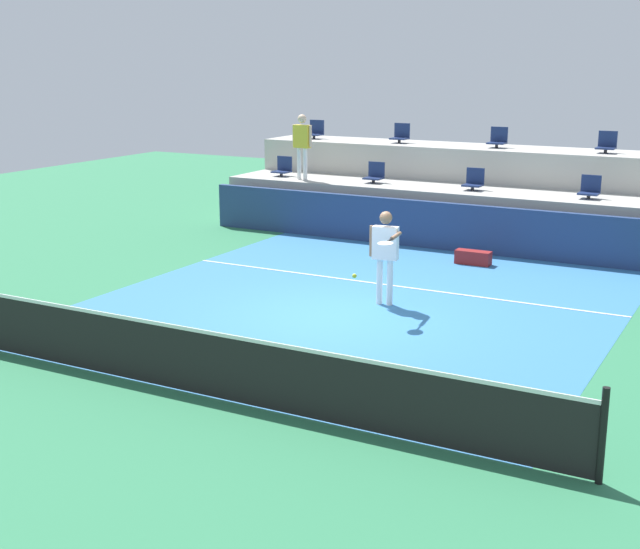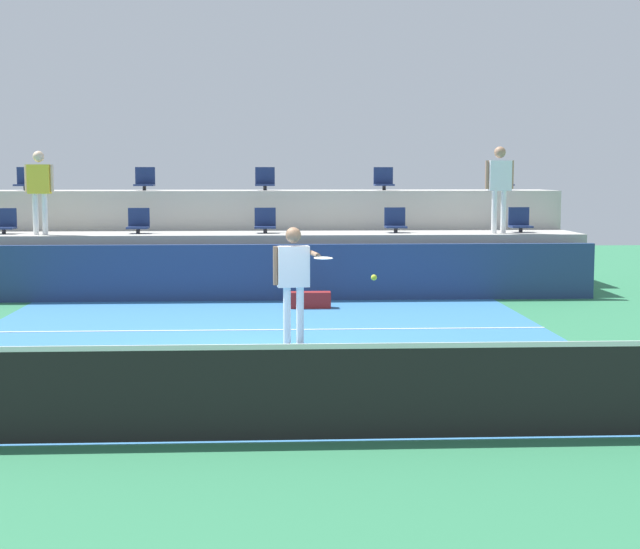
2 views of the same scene
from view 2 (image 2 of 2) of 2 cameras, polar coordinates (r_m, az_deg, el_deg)
name	(u,v)px [view 2 (image 2 of 2)]	position (r m, az deg, el deg)	size (l,w,h in m)	color
ground_plane	(264,359)	(12.89, -3.38, -5.05)	(40.00, 40.00, 0.00)	#2D754C
court_inner_paint	(264,346)	(13.87, -3.35, -4.24)	(9.00, 10.00, 0.01)	teal
court_service_line	(265,330)	(15.25, -3.31, -3.29)	(9.00, 0.06, 0.00)	white
tennis_net	(260,389)	(8.87, -3.58, -6.83)	(10.48, 0.08, 1.07)	black
sponsor_backboard	(266,273)	(18.75, -3.25, 0.12)	(13.00, 0.16, 1.10)	navy
seating_tier_lower	(266,263)	(20.03, -3.24, 0.71)	(13.00, 1.80, 1.25)	#ADAAA3
seating_tier_upper	(266,237)	(21.80, -3.22, 2.26)	(13.00, 1.80, 2.10)	#ADAAA3
stadium_chair_lower_far_left	(5,223)	(20.64, -18.22, 2.91)	(0.44, 0.40, 0.52)	#2D2D33
stadium_chair_lower_left	(138,223)	(20.09, -10.74, 3.03)	(0.44, 0.40, 0.52)	#2D2D33
stadium_chair_lower_center	(265,223)	(19.91, -3.28, 3.10)	(0.44, 0.40, 0.52)	#2D2D33
stadium_chair_lower_right	(395,222)	(20.08, 4.50, 3.12)	(0.44, 0.40, 0.52)	#2D2D33
stadium_chair_lower_far_right	(520,222)	(20.58, 11.79, 3.08)	(0.44, 0.40, 0.52)	#2D2D33
stadium_chair_upper_far_left	(26,181)	(22.35, -17.07, 5.34)	(0.44, 0.40, 0.52)	#2D2D33
stadium_chair_upper_left	(145,181)	(21.86, -10.37, 5.50)	(0.44, 0.40, 0.52)	#2D2D33
stadium_chair_upper_center	(265,181)	(21.68, -3.29, 5.58)	(0.44, 0.40, 0.52)	#2D2D33
stadium_chair_upper_right	(384,181)	(21.83, 3.81, 5.58)	(0.44, 0.40, 0.52)	#2D2D33
stadium_chair_upper_far_right	(502,181)	(22.31, 10.76, 5.50)	(0.44, 0.40, 0.52)	#2D2D33
tennis_player	(294,273)	(13.82, -1.53, 0.09)	(0.84, 1.17, 1.70)	white
spectator_in_white	(39,184)	(20.04, -16.34, 5.16)	(0.59, 0.24, 1.67)	white
spectator_leaning_on_rail	(499,181)	(20.05, 10.61, 5.51)	(0.62, 0.27, 1.77)	white
tennis_ball	(374,278)	(10.93, 3.22, -0.18)	(0.07, 0.07, 0.07)	#CCE033
equipment_bag	(310,300)	(17.71, -0.60, -1.52)	(0.76, 0.28, 0.30)	maroon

